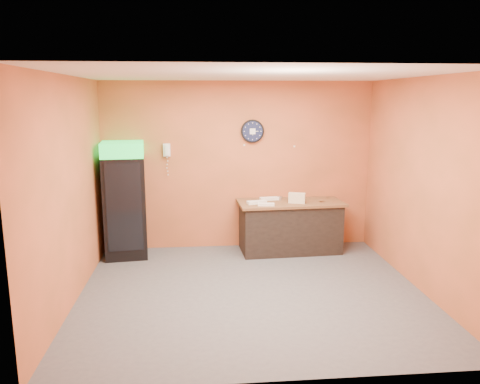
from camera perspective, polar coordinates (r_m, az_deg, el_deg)
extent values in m
plane|color=#47474C|center=(6.34, 1.43, -12.08)|extent=(4.50, 4.50, 0.00)
cube|color=#D5633C|center=(7.88, -0.21, 3.21)|extent=(4.50, 0.02, 2.80)
cube|color=#D5633C|center=(6.08, -20.05, 0.05)|extent=(0.02, 4.00, 2.80)
cube|color=#D5633C|center=(6.57, 21.38, 0.76)|extent=(0.02, 4.00, 2.80)
cube|color=white|center=(5.82, 1.57, 14.11)|extent=(4.50, 4.00, 0.02)
cube|color=black|center=(7.71, -13.81, -1.79)|extent=(0.71, 0.71, 1.62)
cube|color=green|center=(7.55, -14.14, 5.06)|extent=(0.71, 0.71, 0.23)
cube|color=black|center=(7.38, -14.47, -1.84)|extent=(0.54, 0.08, 1.39)
cube|color=black|center=(7.86, 6.11, -4.31)|extent=(1.65, 0.80, 0.81)
cylinder|color=black|center=(7.82, 1.52, 7.42)|extent=(0.39, 0.05, 0.39)
cylinder|color=#0F1433|center=(7.79, 1.54, 7.41)|extent=(0.33, 0.01, 0.33)
cube|color=white|center=(7.78, 1.55, 7.40)|extent=(0.09, 0.00, 0.09)
cube|color=white|center=(7.79, -8.91, 5.09)|extent=(0.11, 0.07, 0.21)
cube|color=white|center=(7.74, -8.93, 5.05)|extent=(0.05, 0.04, 0.17)
cube|color=brown|center=(7.75, 6.17, -1.30)|extent=(1.76, 0.87, 0.04)
cube|color=beige|center=(7.63, 6.93, -1.15)|extent=(0.28, 0.17, 0.06)
cube|color=beige|center=(7.62, 6.94, -0.74)|extent=(0.28, 0.17, 0.06)
cube|color=beige|center=(7.61, 6.95, -0.32)|extent=(0.28, 0.17, 0.06)
cube|color=white|center=(7.55, 2.05, -1.26)|extent=(0.33, 0.19, 0.04)
cube|color=white|center=(7.42, 3.19, -1.52)|extent=(0.27, 0.13, 0.04)
cube|color=white|center=(7.83, 3.58, -0.81)|extent=(0.32, 0.16, 0.04)
cylinder|color=silver|center=(7.84, 4.96, -0.73)|extent=(0.07, 0.07, 0.07)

